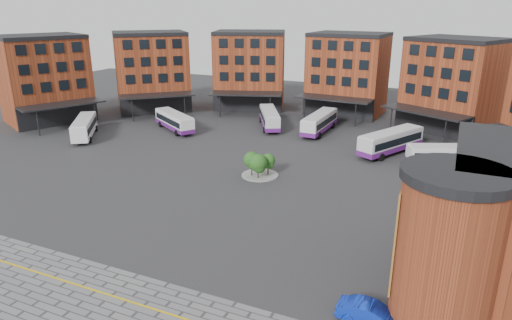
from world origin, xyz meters
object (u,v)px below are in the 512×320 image
at_px(bus_f, 448,155).
at_px(bus_e, 391,141).
at_px(bus_b, 174,121).
at_px(blue_car, 371,314).
at_px(bus_c, 269,118).
at_px(bus_d, 320,122).
at_px(tree_island, 258,163).
at_px(bus_a, 84,126).

bearing_deg(bus_f, bus_e, -133.78).
bearing_deg(bus_b, blue_car, -99.80).
bearing_deg(bus_b, bus_c, -26.33).
distance_m(bus_d, blue_car, 46.01).
height_order(bus_d, bus_f, bus_d).
height_order(bus_d, blue_car, bus_d).
height_order(bus_b, bus_e, bus_e).
xyz_separation_m(bus_c, bus_e, (20.45, -6.07, 0.14)).
xyz_separation_m(bus_c, bus_f, (27.87, -8.82, -0.06)).
xyz_separation_m(tree_island, bus_b, (-20.92, 13.71, -0.15)).
height_order(bus_b, blue_car, bus_b).
relative_size(bus_c, bus_f, 1.02).
xyz_separation_m(bus_a, blue_car, (48.34, -25.55, -1.02)).
distance_m(tree_island, bus_e, 20.23).
distance_m(bus_a, bus_e, 45.33).
relative_size(bus_b, bus_c, 0.97).
distance_m(bus_b, bus_c, 15.51).
relative_size(bus_c, bus_d, 0.94).
xyz_separation_m(tree_island, bus_d, (0.81, 22.07, -0.06)).
bearing_deg(tree_island, bus_c, 109.40).
height_order(bus_c, bus_e, bus_e).
bearing_deg(bus_e, bus_a, -138.69).
xyz_separation_m(bus_a, bus_c, (23.52, 17.10, -0.16)).
bearing_deg(tree_island, bus_e, 50.75).
bearing_deg(bus_a, bus_e, -21.34).
distance_m(bus_f, blue_car, 33.99).
bearing_deg(bus_f, bus_b, -114.56).
xyz_separation_m(bus_b, bus_f, (41.14, -0.78, -0.04)).
height_order(tree_island, bus_e, bus_e).
relative_size(bus_e, bus_f, 1.11).
bearing_deg(bus_f, bus_c, -131.02).
distance_m(bus_d, bus_f, 21.45).
height_order(bus_c, blue_car, bus_c).
bearing_deg(bus_e, bus_c, -169.31).
relative_size(bus_d, blue_car, 2.49).
bearing_deg(bus_f, bus_d, -138.72).
relative_size(bus_b, blue_car, 2.26).
bearing_deg(bus_c, tree_island, -99.31).
distance_m(tree_island, bus_a, 31.52).
xyz_separation_m(bus_b, blue_car, (38.09, -34.63, -0.84)).
relative_size(tree_island, blue_car, 1.00).
bearing_deg(bus_b, bus_a, 163.99).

